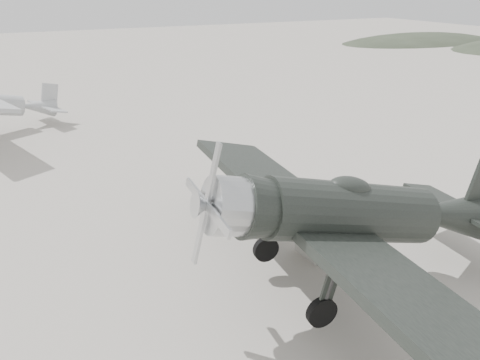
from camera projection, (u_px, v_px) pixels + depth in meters
name	position (u px, v px, depth m)	size (l,w,h in m)	color
ground	(219.00, 243.00, 15.81)	(160.00, 160.00, 0.00)	gray
hill_northeast	(420.00, 41.00, 69.10)	(32.00, 16.00, 5.20)	#313A2A
lowwing_monoplane	(363.00, 214.00, 12.63)	(9.94, 13.86, 4.48)	black
equipment_block	(327.00, 239.00, 15.19)	(1.77, 1.11, 0.89)	slate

